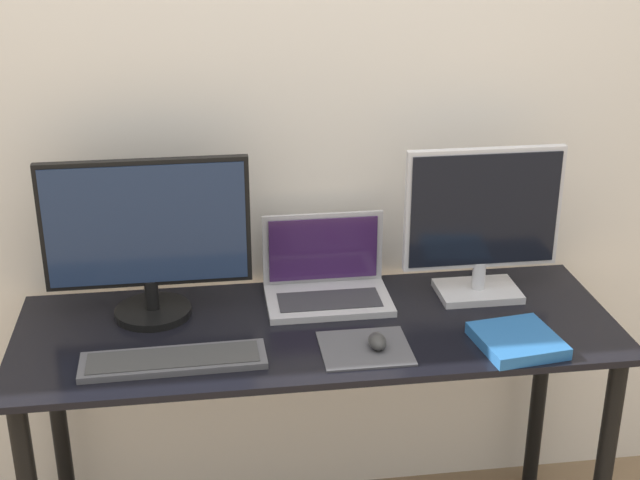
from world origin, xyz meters
The scene contains 9 objects.
wall_back centered at (0.00, 0.62, 1.25)m, with size 7.00×0.05×2.50m.
desk centered at (0.00, 0.28, 0.63)m, with size 1.54×0.56×0.75m.
monitor_left centered at (-0.42, 0.40, 0.97)m, with size 0.52×0.20×0.43m.
monitor_right centered at (0.46, 0.40, 0.97)m, with size 0.42×0.15×0.42m.
laptop centered at (0.04, 0.44, 0.81)m, with size 0.33×0.22×0.22m.
keyboard centered at (-0.37, 0.14, 0.76)m, with size 0.44×0.13×0.02m.
mousepad centered at (0.10, 0.14, 0.75)m, with size 0.22×0.19×0.00m.
mouse centered at (0.13, 0.14, 0.77)m, with size 0.04×0.07×0.04m.
book centered at (0.47, 0.11, 0.77)m, with size 0.21×0.22×0.03m.
Camera 1 is at (-0.28, -1.73, 1.84)m, focal length 50.00 mm.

